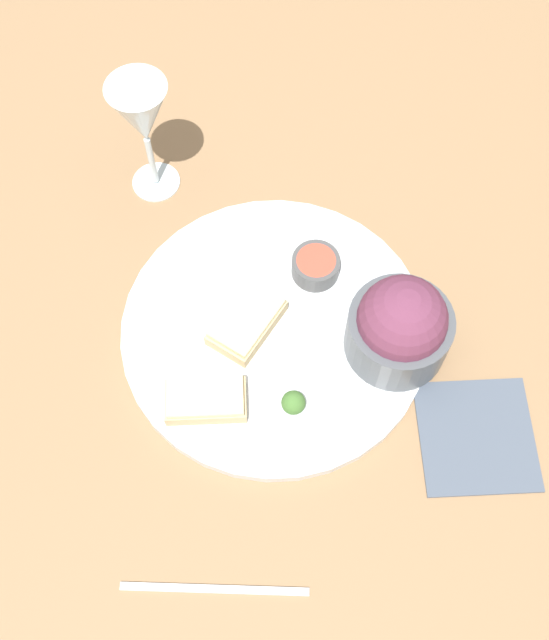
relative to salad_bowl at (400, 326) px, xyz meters
The scene contains 10 objects.
ground_plane 0.15m from the salad_bowl, 39.66° to the right, with size 4.00×4.00×0.00m, color #93704C.
dinner_plate 0.15m from the salad_bowl, 39.66° to the right, with size 0.35×0.35×0.01m.
salad_bowl is the anchor object (origin of this frame).
sauce_ramekin 0.13m from the salad_bowl, 78.01° to the right, with size 0.06×0.06×0.03m.
cheese_toast_near 0.17m from the salad_bowl, 38.65° to the right, with size 0.10×0.09×0.03m.
cheese_toast_far 0.22m from the salad_bowl, 12.06° to the right, with size 0.10×0.08×0.03m.
wine_glass 0.37m from the salad_bowl, 70.00° to the right, with size 0.07×0.07×0.17m.
garnish 0.14m from the salad_bowl, ahead, with size 0.03×0.03×0.03m.
napkin 0.15m from the salad_bowl, 98.35° to the left, with size 0.17×0.17×0.01m.
fork 0.33m from the salad_bowl, 22.57° to the left, with size 0.16×0.11×0.01m.
Camera 1 is at (0.20, 0.34, 0.84)m, focal length 45.00 mm.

